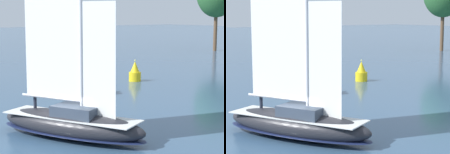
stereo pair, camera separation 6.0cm
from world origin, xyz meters
TOP-DOWN VIEW (x-y plane):
  - ground_plane at (0.00, 0.00)m, footprint 400.00×400.00m
  - sailboat_main at (0.01, 0.01)m, footprint 9.92×6.48m
  - motor_tender at (-11.35, 9.75)m, footprint 4.21×2.93m
  - channel_buoy at (-14.55, 16.97)m, footprint 1.30×1.30m

SIDE VIEW (x-z plane):
  - ground_plane at x=0.00m, z-range 0.00..0.00m
  - motor_tender at x=-11.35m, z-range -0.27..1.24m
  - channel_buoy at x=-14.55m, z-range -0.23..2.10m
  - sailboat_main at x=0.01m, z-range -5.59..7.70m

